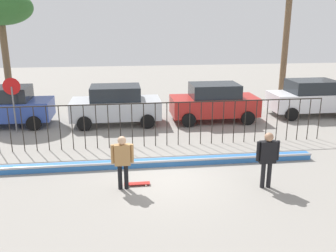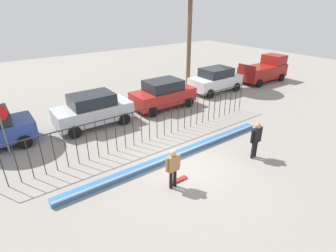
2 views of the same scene
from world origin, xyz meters
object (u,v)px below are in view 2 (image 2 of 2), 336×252
object	(u,v)px
skateboard	(178,180)
parked_car_red	(163,94)
skateboarder	(173,165)
parked_car_silver	(93,110)
pickup_truck	(264,70)
parked_car_white	(216,80)
stop_sign	(1,124)
camera_operator	(256,137)

from	to	relation	value
skateboard	parked_car_red	bearing A→B (deg)	62.69
skateboarder	parked_car_silver	xyz separation A→B (m)	(-0.25, 7.27, -0.03)
skateboard	parked_car_silver	distance (m)	7.19
skateboarder	pickup_truck	distance (m)	17.34
skateboarder	pickup_truck	xyz separation A→B (m)	(15.74, 7.28, 0.03)
parked_car_silver	parked_car_white	size ratio (longest dim) A/B	1.00
skateboard	parked_car_white	size ratio (longest dim) A/B	0.19
pickup_truck	stop_sign	world-z (taller)	stop_sign
parked_car_white	parked_car_silver	bearing A→B (deg)	-176.31
camera_operator	pickup_truck	world-z (taller)	pickup_truck
camera_operator	parked_car_red	size ratio (longest dim) A/B	0.41
camera_operator	skateboard	bearing A→B (deg)	42.85
parked_car_red	skateboarder	bearing A→B (deg)	-126.26
parked_car_silver	parked_car_white	world-z (taller)	same
parked_car_red	parked_car_white	size ratio (longest dim) A/B	1.00
skateboarder	camera_operator	world-z (taller)	camera_operator
camera_operator	pickup_truck	size ratio (longest dim) A/B	0.37
parked_car_silver	camera_operator	bearing A→B (deg)	-63.30
skateboarder	stop_sign	bearing A→B (deg)	124.54
skateboard	parked_car_white	world-z (taller)	parked_car_white
parked_car_silver	pickup_truck	size ratio (longest dim) A/B	0.91
camera_operator	parked_car_silver	distance (m)	8.99
parked_car_silver	parked_car_red	size ratio (longest dim) A/B	1.00
skateboard	parked_car_silver	world-z (taller)	parked_car_silver
parked_car_silver	stop_sign	xyz separation A→B (m)	(-4.52, -0.81, 0.64)
skateboarder	skateboard	xyz separation A→B (m)	(0.42, 0.18, -0.95)
camera_operator	parked_car_white	distance (m)	9.94
parked_car_red	parked_car_white	xyz separation A→B (m)	(5.38, 0.44, 0.00)
stop_sign	parked_car_white	bearing A→B (deg)	4.71
parked_car_red	pickup_truck	distance (m)	11.10
parked_car_white	pickup_truck	world-z (taller)	pickup_truck
stop_sign	pickup_truck	bearing A→B (deg)	2.27
parked_car_silver	pickup_truck	distance (m)	15.99
camera_operator	parked_car_red	world-z (taller)	parked_car_red
pickup_truck	parked_car_white	bearing A→B (deg)	179.52
camera_operator	stop_sign	size ratio (longest dim) A/B	0.70
skateboard	stop_sign	distance (m)	8.30
skateboarder	pickup_truck	world-z (taller)	pickup_truck
camera_operator	parked_car_red	bearing A→B (deg)	-40.26
skateboarder	skateboard	world-z (taller)	skateboarder
skateboard	parked_car_white	xyz separation A→B (m)	(9.60, 7.51, 0.91)
skateboarder	parked_car_white	world-z (taller)	parked_car_white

